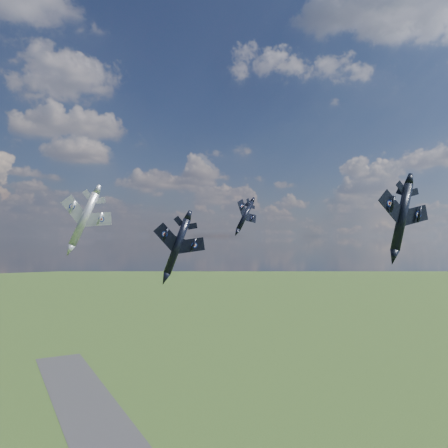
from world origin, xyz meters
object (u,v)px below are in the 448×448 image
jet_left_silver (84,219)px  jet_lead_navy (177,246)px  jet_right_navy (402,217)px  jet_high_navy (245,216)px

jet_left_silver → jet_lead_navy: bearing=4.8°
jet_lead_navy → jet_left_silver: jet_left_silver is taller
jet_right_navy → jet_lead_navy: bearing=141.7°
jet_lead_navy → jet_high_navy: (26.18, 17.58, 7.31)m
jet_right_navy → jet_high_navy: jet_high_navy is taller
jet_left_silver → jet_right_navy: bearing=-14.3°
jet_lead_navy → jet_high_navy: bearing=56.2°
jet_right_navy → jet_high_navy: 46.80m
jet_right_navy → jet_high_navy: size_ratio=1.27×
jet_right_navy → jet_high_navy: (-2.98, 46.66, 2.10)m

